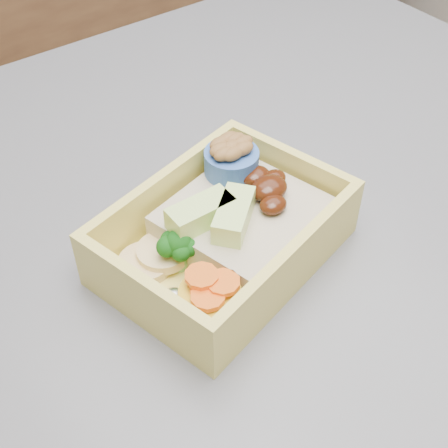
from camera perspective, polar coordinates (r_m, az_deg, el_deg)
bento_box at (r=0.49m, az=0.26°, el=-0.48°), size 0.21×0.18×0.07m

